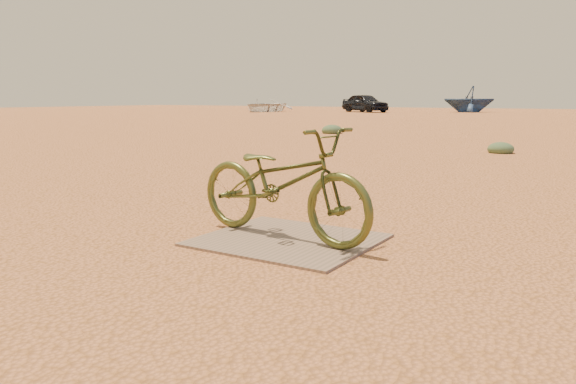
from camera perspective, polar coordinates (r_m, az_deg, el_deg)
The scene contains 8 objects.
ground at distance 4.63m, azimuth -4.52°, elevation -5.63°, with size 120.00×120.00×0.00m, color #D07E4F.
plywood_board at distance 4.81m, azimuth -0.00°, elevation -4.89°, with size 1.42×1.27×0.02m, color #836956.
bicycle at distance 4.77m, azimuth -0.63°, elevation 0.98°, with size 0.63×1.82×0.96m, color #4A5322.
car at distance 46.40m, azimuth 7.82°, elevation 8.96°, with size 1.75×4.34×1.48m, color black.
boat_near_left at distance 47.57m, azimuth -2.47°, elevation 8.81°, with size 3.68×5.15×1.07m, color silver.
boat_far_left at distance 48.08m, azimuth 17.92°, elevation 8.98°, with size 3.45×4.00×2.10m, color navy.
kale_a at distance 13.23m, azimuth 20.78°, elevation 3.73°, with size 0.56×0.56×0.31m, color #516C48.
kale_c at distance 19.07m, azimuth 4.49°, elevation 5.95°, with size 0.69×0.69×0.38m, color #516C48.
Camera 1 is at (2.67, -3.59, 1.22)m, focal length 35.00 mm.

